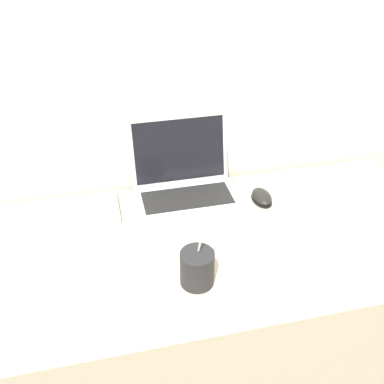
{
  "coord_description": "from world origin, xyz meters",
  "views": [
    {
      "loc": [
        -0.33,
        -0.65,
        1.61
      ],
      "look_at": [
        -0.07,
        0.47,
        0.82
      ],
      "focal_mm": 42.0,
      "sensor_mm": 36.0,
      "label": 1
    }
  ],
  "objects_px": {
    "computer_mouse": "(262,197)",
    "external_keyboard": "(47,217)",
    "laptop": "(185,182)",
    "usb_stick": "(238,182)",
    "drink_cup": "(197,267)"
  },
  "relations": [
    {
      "from": "computer_mouse",
      "to": "external_keyboard",
      "type": "height_order",
      "value": "computer_mouse"
    },
    {
      "from": "laptop",
      "to": "external_keyboard",
      "type": "distance_m",
      "value": 0.46
    },
    {
      "from": "computer_mouse",
      "to": "laptop",
      "type": "bearing_deg",
      "value": 162.45
    },
    {
      "from": "external_keyboard",
      "to": "usb_stick",
      "type": "bearing_deg",
      "value": 5.73
    },
    {
      "from": "external_keyboard",
      "to": "computer_mouse",
      "type": "bearing_deg",
      "value": -4.61
    },
    {
      "from": "laptop",
      "to": "drink_cup",
      "type": "xyz_separation_m",
      "value": [
        -0.05,
        -0.4,
        -0.01
      ]
    },
    {
      "from": "drink_cup",
      "to": "external_keyboard",
      "type": "height_order",
      "value": "drink_cup"
    },
    {
      "from": "drink_cup",
      "to": "computer_mouse",
      "type": "distance_m",
      "value": 0.44
    },
    {
      "from": "drink_cup",
      "to": "usb_stick",
      "type": "distance_m",
      "value": 0.51
    },
    {
      "from": "drink_cup",
      "to": "computer_mouse",
      "type": "height_order",
      "value": "drink_cup"
    },
    {
      "from": "laptop",
      "to": "drink_cup",
      "type": "distance_m",
      "value": 0.4
    },
    {
      "from": "laptop",
      "to": "drink_cup",
      "type": "height_order",
      "value": "laptop"
    },
    {
      "from": "laptop",
      "to": "external_keyboard",
      "type": "xyz_separation_m",
      "value": [
        -0.45,
        -0.02,
        -0.05
      ]
    },
    {
      "from": "laptop",
      "to": "usb_stick",
      "type": "relative_size",
      "value": 5.59
    },
    {
      "from": "drink_cup",
      "to": "usb_stick",
      "type": "height_order",
      "value": "drink_cup"
    }
  ]
}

